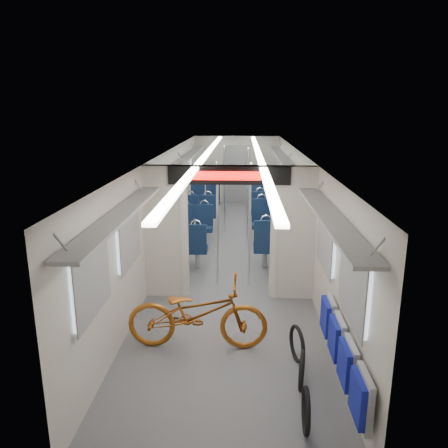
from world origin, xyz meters
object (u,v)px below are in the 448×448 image
bike_hoop_b (302,373)px  seat_bay_far_left (203,203)px  bike_hoop_a (306,413)px  stanchion_near_left (217,224)px  seat_bay_near_right (274,229)px  seat_bay_far_right (267,200)px  bike_hoop_c (297,345)px  seat_bay_near_left (190,232)px  stanchion_near_right (250,226)px  bicycle (197,313)px  stanchion_far_right (247,194)px  flip_bench (342,351)px  stanchion_far_left (225,190)px

bike_hoop_b → seat_bay_far_left: size_ratio=0.24×
bike_hoop_a → stanchion_near_left: stanchion_near_left is taller
seat_bay_near_right → seat_bay_far_right: size_ratio=1.03×
bike_hoop_c → seat_bay_near_left: bearing=114.2°
bike_hoop_b → stanchion_near_right: bearing=100.6°
bike_hoop_a → seat_bay_near_left: seat_bay_near_left is taller
seat_bay_far_right → stanchion_near_right: size_ratio=0.96×
bicycle → stanchion_far_right: 5.35m
stanchion_near_right → flip_bench: bearing=-72.8°
seat_bay_far_left → stanchion_far_right: bearing=-52.6°
bike_hoop_b → stanchion_near_right: 3.30m
seat_bay_far_right → seat_bay_far_left: bearing=-167.3°
bike_hoop_c → seat_bay_near_right: bearing=90.2°
seat_bay_near_left → flip_bench: bearing=-64.9°
bicycle → stanchion_far_right: bearing=-7.7°
seat_bay_near_left → seat_bay_far_right: size_ratio=0.90×
seat_bay_far_left → stanchion_near_right: size_ratio=0.89×
flip_bench → stanchion_near_right: stanchion_near_right is taller
stanchion_near_right → stanchion_far_right: (-0.02, 3.04, 0.00)m
seat_bay_near_left → stanchion_far_right: size_ratio=0.86×
seat_bay_far_right → stanchion_far_left: size_ratio=0.96×
bicycle → seat_bay_near_left: 3.93m
flip_bench → stanchion_far_right: stanchion_far_right is taller
seat_bay_far_left → stanchion_far_left: size_ratio=0.89×
seat_bay_far_left → stanchion_near_right: stanchion_near_right is taller
bike_hoop_b → stanchion_near_right: stanchion_near_right is taller
bike_hoop_a → stanchion_far_right: 6.94m
stanchion_near_right → stanchion_far_right: size_ratio=1.00×
flip_bench → stanchion_near_right: 3.43m
bike_hoop_c → stanchion_far_right: size_ratio=0.22×
stanchion_near_left → stanchion_far_right: 3.02m
bike_hoop_a → bike_hoop_c: 1.30m
stanchion_far_left → seat_bay_near_left: bearing=-110.4°
flip_bench → bike_hoop_b: bearing=165.2°
bicycle → bike_hoop_c: bearing=-102.7°
seat_bay_far_right → stanchion_far_left: (-1.18, -1.60, 0.59)m
flip_bench → bike_hoop_c: flip_bench is taller
flip_bench → stanchion_far_left: 6.96m
bicycle → stanchion_near_right: size_ratio=0.83×
stanchion_far_right → seat_bay_near_right: bearing=-62.1°
seat_bay_far_right → stanchion_near_right: 5.19m
seat_bay_far_right → stanchion_near_left: stanchion_near_left is taller
bike_hoop_b → stanchion_near_right: size_ratio=0.21×
stanchion_near_left → stanchion_near_right: 0.59m
flip_bench → bike_hoop_b: size_ratio=4.33×
seat_bay_near_left → seat_bay_far_right: seat_bay_far_right is taller
flip_bench → seat_bay_near_right: bearing=94.7°
stanchion_near_left → stanchion_near_right: size_ratio=1.00×
bike_hoop_c → seat_bay_far_right: bearing=90.1°
bike_hoop_a → stanchion_near_left: 4.16m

